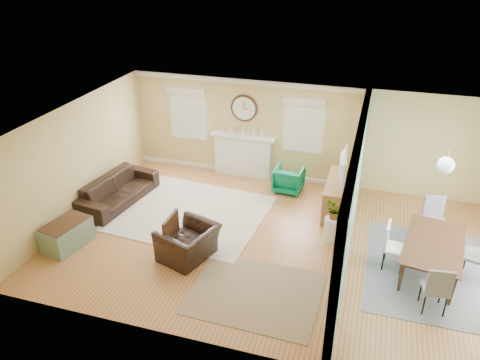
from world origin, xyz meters
name	(u,v)px	position (x,y,z in m)	size (l,w,h in m)	color
floor	(272,242)	(0.00, 0.00, 0.00)	(9.00, 9.00, 0.00)	#9C6437
wall_back	(301,134)	(0.00, 3.00, 1.30)	(9.00, 0.02, 2.60)	tan
wall_front	(227,282)	(0.00, -3.00, 1.30)	(9.00, 0.02, 2.60)	tan
wall_left	(77,160)	(-4.50, 0.00, 1.30)	(0.02, 6.00, 2.60)	tan
ceiling	(277,125)	(0.00, 0.00, 2.60)	(9.00, 6.00, 0.02)	white
partition	(354,189)	(1.51, 0.28, 1.36)	(0.17, 6.00, 2.60)	tan
fireplace	(243,154)	(-1.50, 2.88, 0.60)	(1.70, 0.30, 1.17)	white
wall_clock	(244,108)	(-1.50, 2.97, 1.85)	(0.70, 0.07, 0.70)	#4A301C
window_left	(188,110)	(-3.05, 2.95, 1.66)	(1.05, 0.13, 1.42)	white
window_right	(304,121)	(0.05, 2.95, 1.66)	(1.05, 0.13, 1.42)	white
pendant	(446,165)	(3.00, 0.00, 2.20)	(0.30, 0.30, 0.55)	gold
rug_cream	(191,213)	(-2.08, 0.59, 0.01)	(3.31, 2.87, 0.02)	beige
rug_jute	(256,293)	(0.09, -1.65, 0.01)	(2.28, 1.86, 0.01)	tan
rug_grey	(430,272)	(3.13, -0.09, 0.01)	(2.39, 2.98, 0.01)	slate
sofa	(118,190)	(-3.95, 0.59, 0.32)	(2.22, 0.87, 0.65)	black
eames_chair	(188,243)	(-1.47, -1.00, 0.35)	(1.06, 0.93, 0.69)	black
green_chair	(289,179)	(-0.14, 2.35, 0.32)	(0.69, 0.71, 0.65)	#0D6444
trunk	(67,234)	(-4.01, -1.36, 0.28)	(0.77, 1.07, 0.56)	gray
credenza	(337,196)	(1.13, 1.67, 0.40)	(0.53, 1.57, 0.80)	olive
tv	(339,167)	(1.11, 1.67, 1.14)	(1.17, 0.15, 0.68)	black
garden_stool	(332,229)	(1.17, 0.45, 0.26)	(0.35, 0.35, 0.52)	white
potted_plant	(334,211)	(1.17, 0.45, 0.71)	(0.34, 0.30, 0.38)	#337F33
dining_table	(434,258)	(3.13, -0.09, 0.33)	(1.85, 1.03, 0.65)	#4A301C
dining_chair_n	(435,216)	(3.19, 1.08, 0.56)	(0.51, 0.51, 0.96)	slate
dining_chair_s	(436,283)	(3.06, -1.17, 0.55)	(0.47, 0.47, 0.94)	slate
dining_chair_w	(396,244)	(2.42, -0.17, 0.56)	(0.46, 0.46, 0.95)	white
dining_chair_e	(479,251)	(3.86, -0.06, 0.61)	(0.58, 0.58, 1.04)	slate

